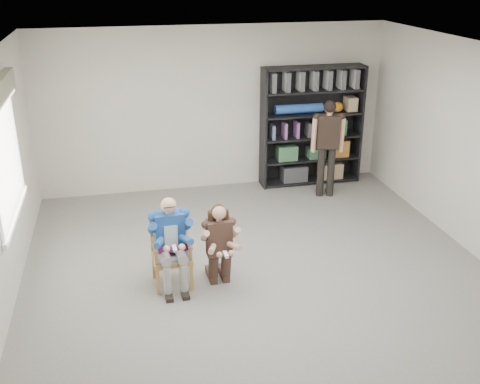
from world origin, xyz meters
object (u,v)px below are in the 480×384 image
object	(u,v)px
bookshelf	(312,126)
standing_man	(327,149)
kneeling_woman	(220,246)
seated_man	(171,242)
armchair	(171,252)

from	to	relation	value
bookshelf	standing_man	distance (m)	0.70
kneeling_woman	seated_man	bearing A→B (deg)	166.16
kneeling_woman	bookshelf	xyz separation A→B (m)	(2.24, 3.08, 0.52)
kneeling_woman	standing_man	size ratio (longest dim) A/B	0.64
armchair	bookshelf	distance (m)	4.14
standing_man	armchair	bearing A→B (deg)	-128.30
standing_man	kneeling_woman	bearing A→B (deg)	-120.44
armchair	seated_man	size ratio (longest dim) A/B	0.77
seated_man	kneeling_woman	world-z (taller)	seated_man
armchair	kneeling_woman	distance (m)	0.60
kneeling_woman	standing_man	distance (m)	3.34
seated_man	armchair	bearing A→B (deg)	-92.15
seated_man	bookshelf	distance (m)	4.12
kneeling_woman	bookshelf	size ratio (longest dim) A/B	0.51
seated_man	standing_man	xyz separation A→B (m)	(2.88, 2.29, 0.25)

